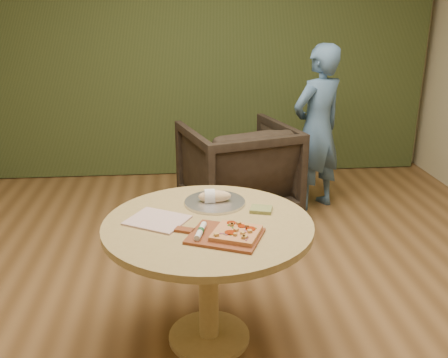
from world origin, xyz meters
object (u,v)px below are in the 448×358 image
serving_tray (215,202)px  bread_roll (213,196)px  pizza_paddle (223,236)px  cutlery_roll (201,231)px  armchair (238,165)px  person_standing (317,129)px  pedestal_table (208,245)px  flatbread_pizza (236,233)px

serving_tray → bread_roll: (-0.01, 0.00, 0.04)m
pizza_paddle → cutlery_roll: 0.12m
serving_tray → bread_roll: bearing=180.0°
armchair → person_standing: 0.80m
cutlery_roll → person_standing: size_ratio=0.13×
pizza_paddle → person_standing: size_ratio=0.31×
serving_tray → bread_roll: size_ratio=1.84×
pedestal_table → bread_roll: bearing=79.5°
pedestal_table → flatbread_pizza: bearing=-57.2°
flatbread_pizza → cutlery_roll: flatbread_pizza is taller
cutlery_roll → bread_roll: bread_roll is taller
flatbread_pizza → armchair: armchair is taller
armchair → cutlery_roll: bearing=61.4°
pedestal_table → armchair: 1.88m
cutlery_roll → pizza_paddle: bearing=5.4°
flatbread_pizza → serving_tray: size_ratio=0.81×
pizza_paddle → person_standing: bearing=86.8°
person_standing → bread_roll: bearing=27.6°
pizza_paddle → serving_tray: serving_tray is taller
armchair → pizza_paddle: bearing=64.6°
pizza_paddle → serving_tray: bearing=114.6°
pedestal_table → armchair: (0.38, 1.83, -0.14)m
bread_roll → flatbread_pizza: bearing=-79.8°
flatbread_pizza → cutlery_roll: 0.18m
serving_tray → bread_roll: bread_roll is taller
pizza_paddle → cutlery_roll: (-0.11, 0.02, 0.02)m
flatbread_pizza → bread_roll: size_ratio=1.50×
pizza_paddle → armchair: 2.07m
pizza_paddle → cutlery_roll: bearing=-166.0°
pedestal_table → serving_tray: serving_tray is taller
pizza_paddle → armchair: size_ratio=0.51×
pedestal_table → person_standing: size_ratio=0.74×
serving_tray → armchair: bearing=78.3°
pedestal_table → armchair: bearing=78.2°
pedestal_table → pizza_paddle: pizza_paddle is taller
pedestal_table → cutlery_roll: size_ratio=5.76×
pizza_paddle → flatbread_pizza: (0.06, -0.01, 0.02)m
cutlery_roll → serving_tray: (0.10, 0.43, -0.02)m
pedestal_table → bread_roll: bread_roll is taller
flatbread_pizza → person_standing: person_standing is taller
serving_tray → bread_roll: 0.04m
cutlery_roll → bread_roll: bearing=92.4°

